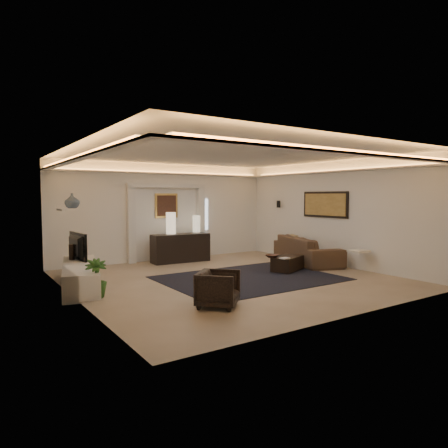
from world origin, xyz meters
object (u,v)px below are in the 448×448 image
coffee_table (288,263)px  armchair (218,289)px  console (180,248)px  sofa (307,250)px

coffee_table → armchair: size_ratio=1.35×
console → coffee_table: 3.28m
console → sofa: size_ratio=0.66×
coffee_table → armchair: armchair is taller
sofa → armchair: size_ratio=3.72×
sofa → coffee_table: (-1.36, -0.66, -0.18)m
sofa → coffee_table: size_ratio=2.75×
sofa → armchair: 5.32m
console → armchair: size_ratio=2.44×
sofa → coffee_table: sofa is taller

